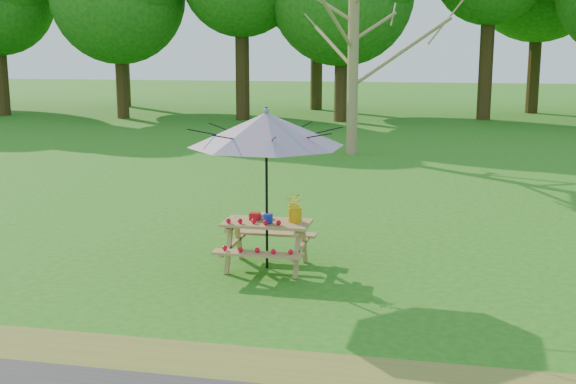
# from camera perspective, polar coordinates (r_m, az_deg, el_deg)

# --- Properties ---
(picnic_table) EXTENTS (1.20, 1.32, 0.67)m
(picnic_table) POSITION_cam_1_polar(r_m,az_deg,el_deg) (10.08, -1.68, -4.25)
(picnic_table) COLOR #AD864E
(picnic_table) RESTS_ON ground
(patio_umbrella) EXTENTS (2.74, 2.74, 2.25)m
(patio_umbrella) POSITION_cam_1_polar(r_m,az_deg,el_deg) (9.78, -1.73, 4.96)
(patio_umbrella) COLOR black
(patio_umbrella) RESTS_ON ground
(produce_bins) EXTENTS (0.36, 0.41, 0.13)m
(produce_bins) POSITION_cam_1_polar(r_m,az_deg,el_deg) (10.02, -1.98, -2.01)
(produce_bins) COLOR red
(produce_bins) RESTS_ON picnic_table
(tomatoes_row) EXTENTS (0.77, 0.13, 0.07)m
(tomatoes_row) POSITION_cam_1_polar(r_m,az_deg,el_deg) (9.86, -2.78, -2.35)
(tomatoes_row) COLOR red
(tomatoes_row) RESTS_ON picnic_table
(flower_bucket) EXTENTS (0.30, 0.27, 0.41)m
(flower_bucket) POSITION_cam_1_polar(r_m,az_deg,el_deg) (9.94, 0.56, -1.14)
(flower_bucket) COLOR #DB9D0B
(flower_bucket) RESTS_ON picnic_table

